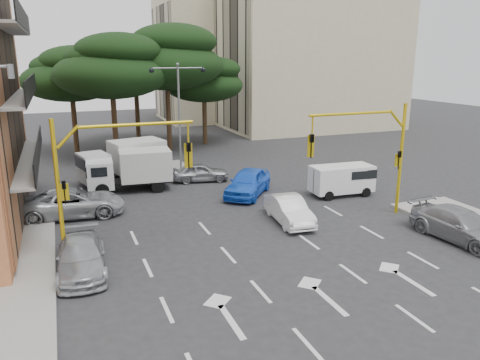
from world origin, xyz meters
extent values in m
plane|color=#28282B|center=(0.00, 0.00, 0.00)|extent=(120.00, 120.00, 0.00)
cube|color=gray|center=(0.00, 16.00, 0.07)|extent=(1.40, 6.00, 0.15)
cube|color=black|center=(-10.44, 8.00, 6.00)|extent=(0.12, 14.72, 11.20)
cube|color=beige|center=(20.00, 32.00, 9.00)|extent=(20.00, 12.00, 18.00)
cube|color=black|center=(9.94, 32.00, 8.50)|extent=(0.12, 11.04, 16.20)
cube|color=beige|center=(13.00, 44.00, 8.00)|extent=(16.00, 12.00, 16.00)
cube|color=black|center=(4.94, 44.00, 7.50)|extent=(0.12, 11.04, 14.20)
cylinder|color=#382616|center=(-4.00, 22.00, 2.48)|extent=(0.44, 0.44, 4.95)
ellipsoid|color=black|center=(-4.00, 22.00, 6.93)|extent=(9.15, 9.15, 3.87)
ellipsoid|color=black|center=(-3.40, 21.60, 8.80)|extent=(6.86, 6.86, 2.86)
ellipsoid|color=black|center=(-4.50, 22.30, 8.25)|extent=(6.07, 6.07, 2.64)
cylinder|color=#382616|center=(1.00, 24.00, 2.70)|extent=(0.44, 0.44, 5.40)
ellipsoid|color=black|center=(1.00, 24.00, 7.56)|extent=(9.98, 9.98, 4.22)
ellipsoid|color=black|center=(1.60, 23.60, 9.60)|extent=(7.49, 7.49, 3.12)
ellipsoid|color=black|center=(0.50, 24.30, 9.00)|extent=(6.62, 6.62, 2.88)
cylinder|color=#382616|center=(-7.00, 26.00, 2.25)|extent=(0.44, 0.44, 4.50)
ellipsoid|color=black|center=(-7.00, 26.00, 6.30)|extent=(8.32, 8.32, 3.52)
ellipsoid|color=black|center=(-6.40, 25.60, 8.00)|extent=(6.24, 6.24, 2.60)
ellipsoid|color=black|center=(-7.50, 26.30, 7.50)|extent=(5.52, 5.52, 2.40)
cylinder|color=#382616|center=(5.00, 26.00, 2.02)|extent=(0.44, 0.44, 4.05)
ellipsoid|color=black|center=(5.00, 26.00, 5.67)|extent=(7.49, 7.49, 3.17)
ellipsoid|color=black|center=(5.60, 25.60, 7.20)|extent=(5.62, 5.62, 2.34)
ellipsoid|color=black|center=(4.50, 26.30, 6.75)|extent=(4.97, 4.97, 2.16)
cylinder|color=#382616|center=(-1.00, 29.00, 2.48)|extent=(0.44, 0.44, 4.95)
ellipsoid|color=black|center=(-1.00, 29.00, 6.93)|extent=(9.15, 9.15, 3.87)
ellipsoid|color=black|center=(-0.40, 28.60, 8.80)|extent=(6.86, 6.86, 2.86)
ellipsoid|color=black|center=(-1.50, 29.30, 8.25)|extent=(6.07, 6.07, 2.64)
cylinder|color=gold|center=(8.60, 2.00, 3.00)|extent=(0.18, 0.18, 6.00)
cylinder|color=gold|center=(8.05, 2.00, 5.25)|extent=(0.95, 0.14, 0.95)
cylinder|color=gold|center=(5.30, 2.00, 5.60)|extent=(4.80, 0.14, 0.14)
cylinder|color=gold|center=(3.10, 2.00, 5.15)|extent=(0.08, 0.08, 0.90)
imported|color=black|center=(3.10, 2.00, 4.10)|extent=(0.20, 0.24, 1.20)
cube|color=gold|center=(3.10, 2.08, 4.10)|extent=(0.36, 0.06, 1.10)
imported|color=black|center=(8.38, 1.85, 3.00)|extent=(0.16, 0.20, 1.00)
cube|color=gold|center=(8.38, 1.95, 3.00)|extent=(0.35, 0.08, 0.70)
cylinder|color=gold|center=(-8.60, 2.00, 3.00)|extent=(0.18, 0.18, 6.00)
cylinder|color=gold|center=(-8.05, 2.00, 5.25)|extent=(0.95, 0.14, 0.95)
cylinder|color=gold|center=(-5.30, 2.00, 5.60)|extent=(4.80, 0.14, 0.14)
cylinder|color=gold|center=(-3.10, 2.00, 5.15)|extent=(0.08, 0.08, 0.90)
imported|color=black|center=(-3.10, 2.00, 4.10)|extent=(0.20, 0.24, 1.20)
cube|color=gold|center=(-3.10, 2.08, 4.10)|extent=(0.36, 0.06, 1.10)
imported|color=black|center=(-8.38, 1.85, 3.00)|extent=(0.16, 0.20, 1.00)
cube|color=gold|center=(-8.38, 1.95, 3.00)|extent=(0.35, 0.08, 0.70)
cylinder|color=slate|center=(-9.60, -1.00, 7.90)|extent=(0.20, 0.20, 0.45)
cylinder|color=slate|center=(0.00, 16.00, 3.90)|extent=(0.16, 0.16, 7.50)
cylinder|color=slate|center=(-0.90, 16.00, 7.55)|extent=(1.80, 0.10, 0.10)
sphere|color=black|center=(-1.90, 16.00, 7.40)|extent=(0.36, 0.36, 0.36)
cylinder|color=slate|center=(0.90, 16.00, 7.55)|extent=(1.80, 0.10, 0.10)
sphere|color=black|center=(1.90, 16.00, 7.40)|extent=(0.36, 0.36, 0.36)
sphere|color=slate|center=(0.00, 16.00, 7.80)|extent=(0.24, 0.24, 0.24)
imported|color=white|center=(2.36, 2.77, 0.68)|extent=(1.82, 4.22, 1.35)
imported|color=blue|center=(2.25, 8.11, 0.82)|extent=(4.55, 4.93, 1.63)
imported|color=#A3A6AB|center=(-8.00, 0.58, 0.66)|extent=(2.05, 4.63, 1.32)
imported|color=#B1B4B9|center=(-8.00, 7.84, 0.75)|extent=(5.57, 2.86, 1.50)
imported|color=gray|center=(0.47, 12.37, 0.65)|extent=(4.05, 2.25, 1.30)
imported|color=gray|center=(8.70, -2.33, 0.73)|extent=(2.54, 5.23, 1.47)
camera|label=1|loc=(-8.35, -17.70, 8.35)|focal=35.00mm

